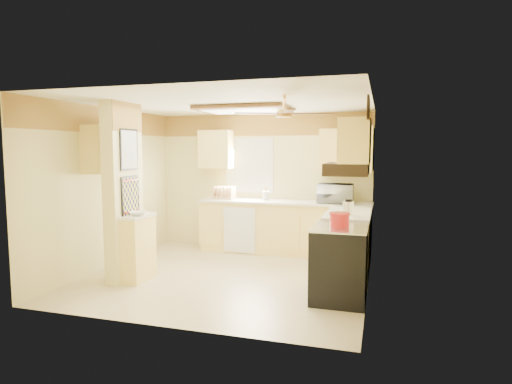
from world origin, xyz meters
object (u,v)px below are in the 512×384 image
(dutch_oven, at_px, (340,220))
(stove, at_px, (339,263))
(kettle, at_px, (348,208))
(microwave, at_px, (336,193))
(bowl, at_px, (138,213))

(dutch_oven, bearing_deg, stove, -61.72)
(stove, distance_m, dutch_oven, 0.54)
(kettle, bearing_deg, stove, -92.82)
(dutch_oven, distance_m, kettle, 0.76)
(microwave, height_order, kettle, microwave)
(kettle, bearing_deg, dutch_oven, -93.52)
(stove, xyz_separation_m, dutch_oven, (-0.01, 0.02, 0.54))
(stove, distance_m, bowl, 2.81)
(stove, relative_size, microwave, 1.56)
(microwave, xyz_separation_m, bowl, (-2.48, -2.19, -0.13))
(dutch_oven, bearing_deg, kettle, 86.48)
(microwave, bearing_deg, dutch_oven, 98.39)
(microwave, bearing_deg, bowl, 42.45)
(stove, height_order, bowl, bowl)
(microwave, distance_m, bowl, 3.31)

